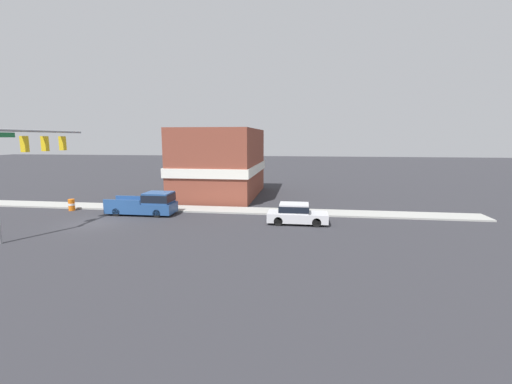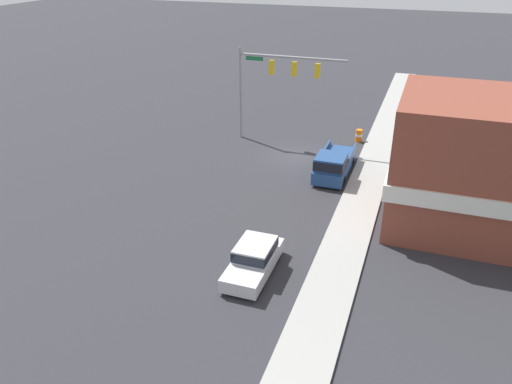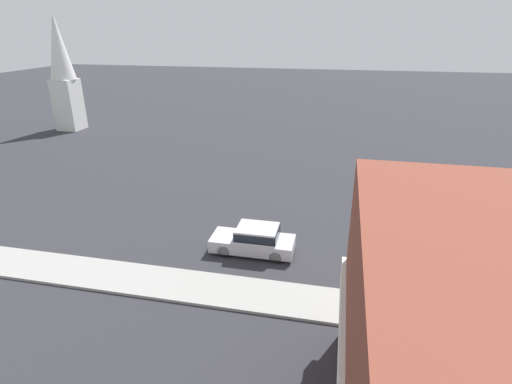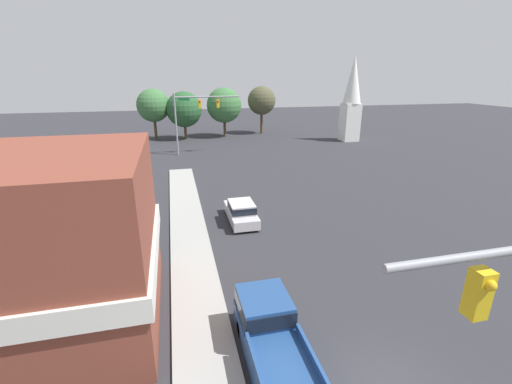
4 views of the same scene
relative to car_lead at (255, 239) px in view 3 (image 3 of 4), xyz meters
name	(u,v)px [view 3 (image 3 of 4)]	position (x,y,z in m)	size (l,w,h in m)	color
car_lead	(255,239)	(0.00, 0.00, 0.00)	(1.80, 4.44, 1.52)	black
church_steeple	(62,71)	(22.87, 27.19, 5.90)	(2.75, 2.75, 12.79)	white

